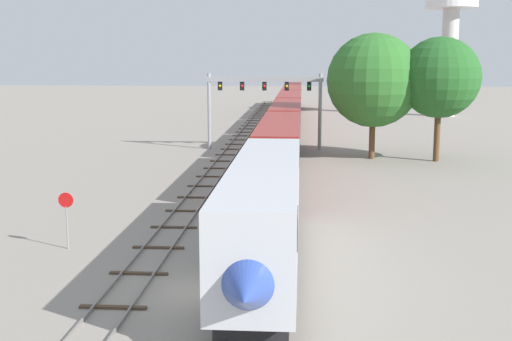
# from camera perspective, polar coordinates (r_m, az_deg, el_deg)

# --- Properties ---
(ground_plane) EXTENTS (400.00, 400.00, 0.00)m
(ground_plane) POSITION_cam_1_polar(r_m,az_deg,el_deg) (27.21, -3.92, -10.54)
(ground_plane) COLOR gray
(track_main) EXTENTS (2.60, 200.00, 0.16)m
(track_main) POSITION_cam_1_polar(r_m,az_deg,el_deg) (85.79, 2.90, 3.49)
(track_main) COLOR slate
(track_main) RESTS_ON ground
(track_near) EXTENTS (2.60, 160.00, 0.16)m
(track_near) POSITION_cam_1_polar(r_m,az_deg,el_deg) (66.32, -2.20, 1.64)
(track_near) COLOR slate
(track_near) RESTS_ON ground
(passenger_train) EXTENTS (3.04, 118.14, 4.80)m
(passenger_train) POSITION_cam_1_polar(r_m,az_deg,el_deg) (78.29, 2.81, 4.76)
(passenger_train) COLOR silver
(passenger_train) RESTS_ON ground
(signal_gantry) EXTENTS (12.10, 0.49, 7.89)m
(signal_gantry) POSITION_cam_1_polar(r_m,az_deg,el_deg) (67.87, 0.73, 6.70)
(signal_gantry) COLOR #999BA0
(signal_gantry) RESTS_ON ground
(water_tower) EXTENTS (8.34, 8.34, 22.69)m
(water_tower) POSITION_cam_1_polar(r_m,az_deg,el_deg) (112.31, 16.66, 13.36)
(water_tower) COLOR beige
(water_tower) RESTS_ON ground
(stop_sign) EXTENTS (0.76, 0.08, 2.88)m
(stop_sign) POSITION_cam_1_polar(r_m,az_deg,el_deg) (33.86, -16.18, -3.52)
(stop_sign) COLOR gray
(stop_sign) RESTS_ON ground
(trackside_tree_left) EXTENTS (7.36, 7.36, 11.37)m
(trackside_tree_left) POSITION_cam_1_polar(r_m,az_deg,el_deg) (62.24, 15.70, 7.78)
(trackside_tree_left) COLOR brown
(trackside_tree_left) RESTS_ON ground
(trackside_tree_mid) EXTENTS (8.75, 8.75, 11.76)m
(trackside_tree_mid) POSITION_cam_1_polar(r_m,az_deg,el_deg) (62.44, 10.22, 7.73)
(trackside_tree_mid) COLOR brown
(trackside_tree_mid) RESTS_ON ground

